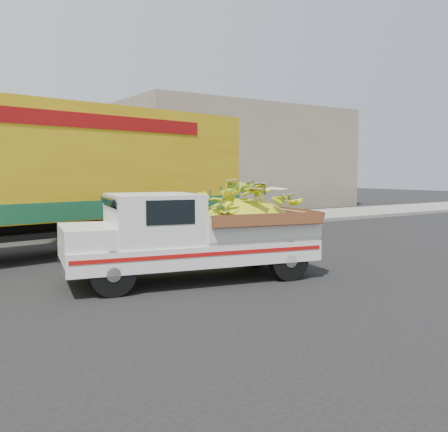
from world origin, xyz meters
TOP-DOWN VIEW (x-y plane):
  - ground at (0.00, 0.00)m, footprint 100.00×100.00m
  - curb at (0.00, 7.62)m, footprint 60.00×0.25m
  - sidewalk at (0.00, 9.72)m, footprint 60.00×4.00m
  - building_right at (14.00, 16.62)m, footprint 14.00×6.00m
  - pickup_truck at (1.70, 0.62)m, footprint 5.14×2.74m
  - semi_trailer at (-0.51, 5.18)m, footprint 12.07×4.29m

SIDE VIEW (x-z plane):
  - ground at x=0.00m, z-range 0.00..0.00m
  - sidewalk at x=0.00m, z-range 0.00..0.14m
  - curb at x=0.00m, z-range 0.00..0.15m
  - pickup_truck at x=1.70m, z-range 0.06..1.78m
  - semi_trailer at x=-0.51m, z-range 0.22..4.02m
  - building_right at x=14.00m, z-range 0.00..6.00m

